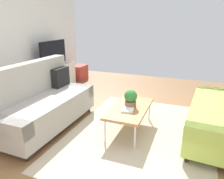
% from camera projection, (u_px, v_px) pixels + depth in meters
% --- Properties ---
extents(ground_plane, '(7.68, 7.68, 0.00)m').
position_uv_depth(ground_plane, '(124.00, 131.00, 3.53)').
color(ground_plane, brown).
extents(area_rug, '(2.90, 2.20, 0.01)m').
position_uv_depth(area_rug, '(140.00, 133.00, 3.44)').
color(area_rug, tan).
rests_on(area_rug, ground_plane).
extents(couch_beige, '(1.91, 0.86, 1.10)m').
position_uv_depth(couch_beige, '(43.00, 102.00, 3.57)').
color(couch_beige, gray).
rests_on(couch_beige, ground_plane).
extents(coffee_table, '(1.10, 0.56, 0.42)m').
position_uv_depth(coffee_table, '(130.00, 109.00, 3.43)').
color(coffee_table, '#9E7042').
rests_on(coffee_table, ground_plane).
extents(tv_console, '(1.40, 0.44, 0.64)m').
position_uv_depth(tv_console, '(55.00, 77.00, 5.66)').
color(tv_console, silver).
rests_on(tv_console, ground_plane).
extents(tv, '(1.00, 0.20, 0.64)m').
position_uv_depth(tv, '(53.00, 54.00, 5.45)').
color(tv, black).
rests_on(tv, tv_console).
extents(storage_trunk, '(0.52, 0.40, 0.44)m').
position_uv_depth(storage_trunk, '(79.00, 72.00, 6.63)').
color(storage_trunk, '#B2382D').
rests_on(storage_trunk, ground_plane).
extents(potted_plant, '(0.21, 0.21, 0.29)m').
position_uv_depth(potted_plant, '(131.00, 98.00, 3.39)').
color(potted_plant, brown).
rests_on(potted_plant, coffee_table).
extents(table_book_0, '(0.26, 0.21, 0.03)m').
position_uv_depth(table_book_0, '(128.00, 109.00, 3.30)').
color(table_book_0, silver).
rests_on(table_book_0, coffee_table).
extents(vase_0, '(0.12, 0.12, 0.13)m').
position_uv_depth(vase_0, '(37.00, 67.00, 5.04)').
color(vase_0, '#B24C4C').
rests_on(vase_0, tv_console).
extents(bottle_0, '(0.05, 0.05, 0.18)m').
position_uv_depth(bottle_0, '(45.00, 65.00, 5.16)').
color(bottle_0, silver).
rests_on(bottle_0, tv_console).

